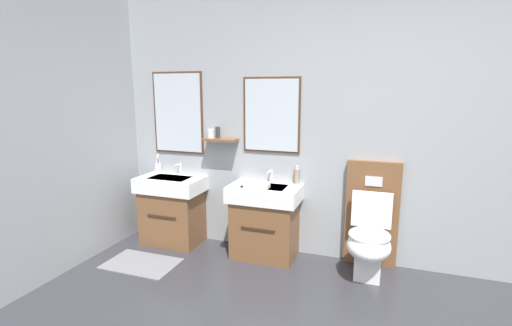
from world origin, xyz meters
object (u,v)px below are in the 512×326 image
at_px(vanity_sink_left, 173,208).
at_px(folded_hand_towel, 257,186).
at_px(vanity_sink_right, 265,219).
at_px(toothbrush_cup, 158,167).
at_px(soap_dispenser, 297,176).
at_px(toilet, 370,233).

distance_m(vanity_sink_left, folded_hand_towel, 1.08).
xyz_separation_m(vanity_sink_right, toothbrush_cup, (-1.31, 0.15, 0.40)).
relative_size(vanity_sink_left, toothbrush_cup, 3.48).
bearing_deg(folded_hand_towel, toothbrush_cup, 167.42).
bearing_deg(folded_hand_towel, vanity_sink_left, 172.60).
height_order(vanity_sink_left, folded_hand_towel, folded_hand_towel).
distance_m(vanity_sink_left, soap_dispenser, 1.39).
height_order(vanity_sink_left, toilet, toilet).
distance_m(vanity_sink_right, folded_hand_towel, 0.39).
height_order(toothbrush_cup, folded_hand_towel, toothbrush_cup).
distance_m(toilet, toothbrush_cup, 2.34).
relative_size(vanity_sink_left, soap_dispenser, 3.99).
bearing_deg(toothbrush_cup, toilet, -4.00).
bearing_deg(vanity_sink_left, folded_hand_towel, -7.40).
bearing_deg(toilet, vanity_sink_left, 179.75).
distance_m(toilet, soap_dispenser, 0.86).
bearing_deg(vanity_sink_left, soap_dispenser, 7.00).
bearing_deg(toilet, soap_dispenser, 166.67).
xyz_separation_m(soap_dispenser, folded_hand_towel, (-0.31, -0.29, -0.06)).
relative_size(toilet, folded_hand_towel, 4.55).
xyz_separation_m(vanity_sink_left, toilet, (2.04, -0.01, -0.01)).
relative_size(toilet, toothbrush_cup, 4.78).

